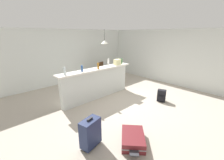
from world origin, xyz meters
name	(u,v)px	position (x,y,z in m)	size (l,w,h in m)	color
ground_plane	(118,99)	(0.00, 0.00, -0.03)	(13.00, 13.00, 0.05)	#ADA393
wall_back	(74,56)	(0.00, 3.05, 1.25)	(6.60, 0.10, 2.50)	silver
wall_right	(157,56)	(3.05, 0.30, 1.25)	(0.10, 6.00, 2.50)	silver
partition_half_wall	(97,84)	(-0.52, 0.55, 0.53)	(2.80, 0.20, 1.07)	silver
bar_countertop	(97,69)	(-0.52, 0.55, 1.09)	(2.96, 0.40, 0.05)	white
bottle_clear	(65,71)	(-1.74, 0.50, 1.24)	(0.07, 0.07, 0.24)	silver
bottle_blue	(82,69)	(-1.14, 0.51, 1.22)	(0.06, 0.06, 0.21)	#284C89
bottle_amber	(98,66)	(-0.53, 0.45, 1.23)	(0.07, 0.07, 0.22)	#9E661E
bottle_white	(108,62)	(0.10, 0.64, 1.25)	(0.07, 0.07, 0.27)	silver
bottle_green	(122,61)	(0.74, 0.55, 1.22)	(0.07, 0.07, 0.21)	#2D6B38
grocery_bag	(117,62)	(0.45, 0.50, 1.23)	(0.26, 0.18, 0.22)	beige
dining_table	(106,69)	(0.94, 1.73, 0.65)	(1.10, 0.80, 0.74)	#4C331E
dining_chair_near_partition	(112,74)	(0.85, 1.23, 0.52)	(0.46, 0.46, 0.93)	#4C331E
dining_chair_far_side	(99,70)	(0.95, 2.32, 0.52)	(0.46, 0.46, 0.93)	#4C331E
pendant_lamp	(104,42)	(0.90, 1.79, 1.92)	(0.34, 0.34, 0.69)	black
suitcase_flat_maroon	(133,139)	(-1.42, -1.87, 0.11)	(0.84, 0.83, 0.22)	maroon
suitcase_upright_navy	(90,133)	(-2.14, -1.32, 0.33)	(0.48, 0.34, 0.67)	#1E284C
backpack_black	(161,96)	(0.94, -1.22, 0.20)	(0.31, 0.33, 0.42)	black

